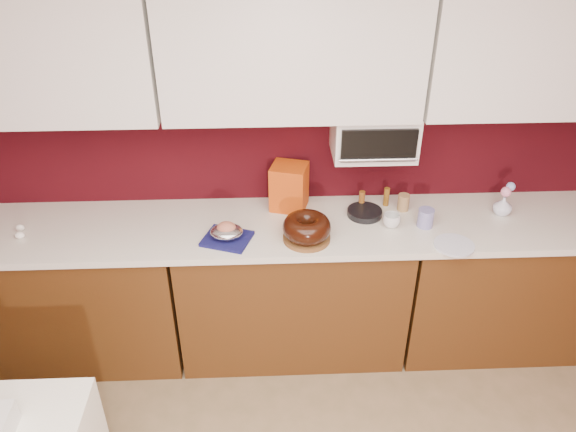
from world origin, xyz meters
The scene contains 29 objects.
wall_back centered at (0.00, 2.25, 1.25)m, with size 4.00×0.02×2.50m, color #3B080D.
base_cabinet_left centered at (-1.33, 1.94, 0.43)m, with size 1.31×0.58×0.86m, color #502D10.
base_cabinet_center centered at (0.00, 1.94, 0.43)m, with size 1.31×0.58×0.86m, color #502D10.
base_cabinet_right centered at (1.33, 1.94, 0.43)m, with size 1.31×0.58×0.86m, color #502D10.
countertop centered at (0.00, 1.94, 0.88)m, with size 4.00×0.62×0.04m, color silver.
upper_cabinet_left centered at (-1.33, 2.08, 1.85)m, with size 1.31×0.33×0.70m, color white.
upper_cabinet_center centered at (0.00, 2.08, 1.85)m, with size 1.31×0.33×0.70m, color white.
upper_cabinet_right centered at (1.33, 2.08, 1.85)m, with size 1.31×0.33×0.70m, color white.
toaster_oven centered at (0.45, 2.10, 1.38)m, with size 0.45×0.30×0.25m, color white.
toaster_oven_door centered at (0.45, 1.94, 1.38)m, with size 0.40×0.02×0.18m, color black.
toaster_oven_handle centered at (0.45, 1.93, 1.30)m, with size 0.02×0.02×0.42m, color silver.
cake_base centered at (0.07, 1.79, 0.91)m, with size 0.26×0.26×0.02m, color brown.
bundt_cake centered at (0.07, 1.79, 0.98)m, with size 0.26×0.26×0.11m, color black.
navy_towel centered at (-0.36, 1.80, 0.91)m, with size 0.24×0.21×0.02m, color #15154F.
foil_ham_nest centered at (-0.36, 1.80, 0.96)m, with size 0.18×0.15×0.06m, color silver.
roasted_ham centered at (-0.36, 1.80, 0.98)m, with size 0.10×0.09×0.07m, color #C5725A.
pandoro_box centered at (-0.01, 2.13, 1.04)m, with size 0.20×0.18×0.27m, color #B3270B.
dark_pan centered at (0.42, 2.02, 0.92)m, with size 0.20×0.20×0.04m, color black.
coffee_mug centered at (0.55, 1.90, 0.95)m, with size 0.08×0.08×0.09m, color silver.
blue_jar centered at (0.74, 1.89, 0.95)m, with size 0.09×0.09×0.11m, color navy.
flower_vase centered at (1.21, 2.00, 0.96)m, with size 0.09×0.09×0.13m, color silver.
flower_pink centered at (1.21, 2.00, 1.05)m, with size 0.06×0.06×0.06m, color pink.
flower_blue centered at (1.24, 2.02, 1.07)m, with size 0.05×0.05×0.05m, color #8FA5E4.
china_plate centered at (0.85, 1.69, 0.91)m, with size 0.21×0.21×0.01m, color white.
amber_bottle centered at (0.41, 2.11, 0.95)m, with size 0.04×0.04×0.10m, color brown.
paper_cup centered at (0.65, 2.07, 0.95)m, with size 0.07×0.07×0.10m, color #987245.
egg_left centered at (-1.48, 1.87, 0.92)m, with size 0.05×0.04×0.04m, color white.
egg_right centered at (-1.51, 1.94, 0.92)m, with size 0.05×0.04×0.04m, color white.
amber_bottle_tall centered at (0.56, 2.13, 0.96)m, with size 0.03×0.03×0.11m, color brown.
Camera 1 is at (-0.14, -0.71, 2.62)m, focal length 35.00 mm.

